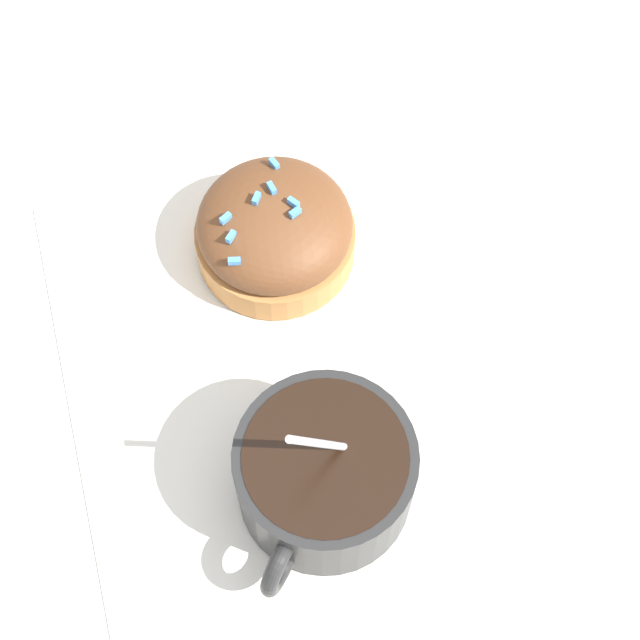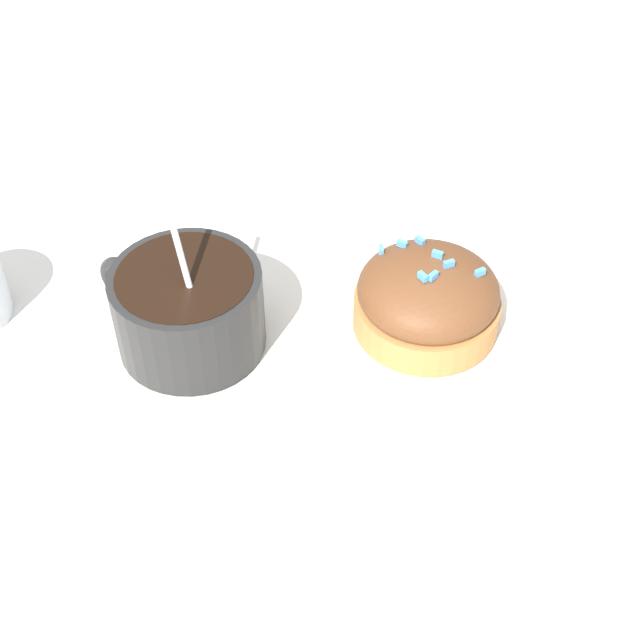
{
  "view_description": "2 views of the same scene",
  "coord_description": "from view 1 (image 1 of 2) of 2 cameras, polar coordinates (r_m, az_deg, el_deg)",
  "views": [
    {
      "loc": [
        0.24,
        -0.04,
        0.57
      ],
      "look_at": [
        -0.01,
        0.0,
        0.03
      ],
      "focal_mm": 60.0,
      "sensor_mm": 36.0,
      "label": 1
    },
    {
      "loc": [
        0.02,
        0.4,
        0.42
      ],
      "look_at": [
        -0.01,
        0.01,
        0.03
      ],
      "focal_mm": 50.0,
      "sensor_mm": 36.0,
      "label": 2
    }
  ],
  "objects": [
    {
      "name": "coffee_cup",
      "position": [
        0.56,
        0.23,
        -8.21
      ],
      "size": [
        0.11,
        0.09,
        0.12
      ],
      "color": "black",
      "rests_on": "paper_napkin"
    },
    {
      "name": "ground_plane",
      "position": [
        0.62,
        -0.26,
        -2.33
      ],
      "size": [
        3.0,
        3.0,
        0.0
      ],
      "primitive_type": "plane",
      "color": "silver"
    },
    {
      "name": "frosted_pastry",
      "position": [
        0.63,
        -2.42,
        4.77
      ],
      "size": [
        0.1,
        0.1,
        0.06
      ],
      "color": "#B2753D",
      "rests_on": "paper_napkin"
    },
    {
      "name": "paper_napkin",
      "position": [
        0.62,
        -0.26,
        -2.27
      ],
      "size": [
        0.32,
        0.31,
        0.0
      ],
      "color": "white",
      "rests_on": "ground_plane"
    }
  ]
}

